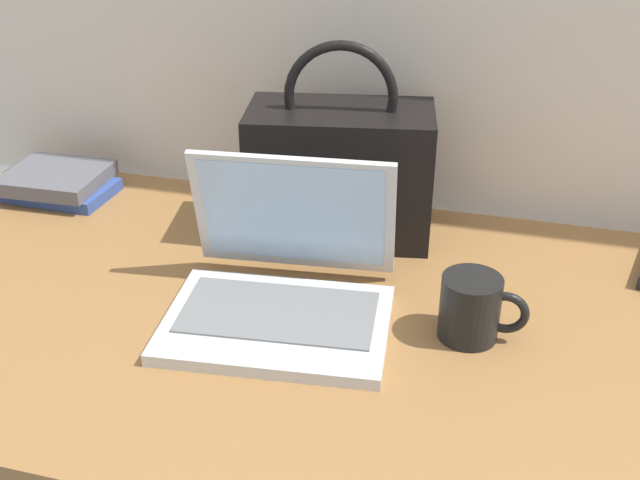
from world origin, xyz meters
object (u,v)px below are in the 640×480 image
Objects in this scene: coffee_mug at (472,307)px; laptop at (283,284)px; book_stack at (57,183)px; handbag at (340,170)px.

laptop is at bearing -177.66° from coffee_mug.
laptop is 1.57× the size of book_stack.
laptop is 2.76× the size of coffee_mug.
book_stack is at bearing 179.43° from handbag.
handbag is (-0.25, 0.25, 0.07)m from coffee_mug.
coffee_mug is 0.57× the size of book_stack.
handbag reaches higher than book_stack.
laptop is 0.27m from coffee_mug.
book_stack is at bearing 162.40° from coffee_mug.
handbag is 1.57× the size of book_stack.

